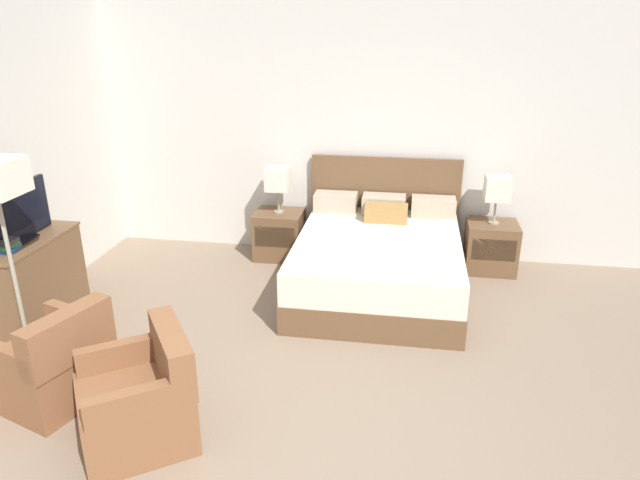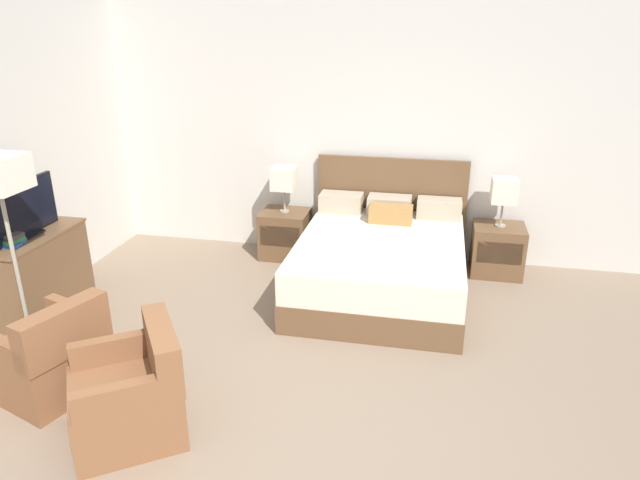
# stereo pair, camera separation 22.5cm
# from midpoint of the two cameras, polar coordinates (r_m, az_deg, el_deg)

# --- Properties ---
(ground_plane) EXTENTS (10.75, 10.75, 0.00)m
(ground_plane) POSITION_cam_midpoint_polar(r_m,az_deg,el_deg) (3.88, -3.38, -21.22)
(ground_plane) COLOR #84705B
(wall_back) EXTENTS (6.93, 0.06, 2.86)m
(wall_back) POSITION_cam_midpoint_polar(r_m,az_deg,el_deg) (6.52, 4.75, 10.66)
(wall_back) COLOR beige
(wall_back) RESTS_ON ground
(bed) EXTENTS (1.68, 2.04, 1.18)m
(bed) POSITION_cam_midpoint_polar(r_m,az_deg,el_deg) (5.82, 7.22, -2.13)
(bed) COLOR brown
(bed) RESTS_ON ground
(nightstand_left) EXTENTS (0.54, 0.48, 0.55)m
(nightstand_left) POSITION_cam_midpoint_polar(r_m,az_deg,el_deg) (6.66, -2.54, 0.61)
(nightstand_left) COLOR brown
(nightstand_left) RESTS_ON ground
(nightstand_right) EXTENTS (0.54, 0.48, 0.55)m
(nightstand_right) POSITION_cam_midpoint_polar(r_m,az_deg,el_deg) (6.52, 18.25, -0.94)
(nightstand_right) COLOR brown
(nightstand_right) RESTS_ON ground
(table_lamp_left) EXTENTS (0.26, 0.26, 0.52)m
(table_lamp_left) POSITION_cam_midpoint_polar(r_m,az_deg,el_deg) (6.46, -2.63, 6.12)
(table_lamp_left) COLOR gray
(table_lamp_left) RESTS_ON nightstand_left
(table_lamp_right) EXTENTS (0.26, 0.26, 0.52)m
(table_lamp_right) POSITION_cam_midpoint_polar(r_m,az_deg,el_deg) (6.32, 18.93, 4.63)
(table_lamp_right) COLOR gray
(table_lamp_right) RESTS_ON nightstand_right
(dresser) EXTENTS (0.46, 1.05, 0.82)m
(dresser) POSITION_cam_midpoint_polar(r_m,az_deg,el_deg) (5.79, -25.46, -3.22)
(dresser) COLOR brown
(dresser) RESTS_ON ground
(tv) EXTENTS (0.18, 0.83, 0.49)m
(tv) POSITION_cam_midpoint_polar(r_m,az_deg,el_deg) (5.57, -26.56, 2.67)
(tv) COLOR black
(tv) RESTS_ON dresser
(book_red_cover) EXTENTS (0.24, 0.23, 0.03)m
(book_red_cover) POSITION_cam_midpoint_polar(r_m,az_deg,el_deg) (5.45, -27.53, -0.32)
(book_red_cover) COLOR #234C8E
(book_red_cover) RESTS_ON dresser
(book_blue_cover) EXTENTS (0.23, 0.21, 0.04)m
(book_blue_cover) POSITION_cam_midpoint_polar(r_m,az_deg,el_deg) (5.45, -27.69, 0.03)
(book_blue_cover) COLOR #2D7042
(book_blue_cover) RESTS_ON book_red_cover
(book_small_top) EXTENTS (0.23, 0.16, 0.03)m
(book_small_top) POSITION_cam_midpoint_polar(r_m,az_deg,el_deg) (5.44, -27.75, 0.38)
(book_small_top) COLOR #383333
(book_small_top) RESTS_ON book_blue_cover
(armchair_by_window) EXTENTS (0.87, 0.87, 0.76)m
(armchair_by_window) POSITION_cam_midpoint_polar(r_m,az_deg,el_deg) (4.68, -24.12, -10.70)
(armchair_by_window) COLOR brown
(armchair_by_window) RESTS_ON ground
(armchair_companion) EXTENTS (0.95, 0.95, 0.76)m
(armchair_companion) POSITION_cam_midpoint_polar(r_m,az_deg,el_deg) (4.07, -16.75, -14.70)
(armchair_companion) COLOR brown
(armchair_companion) RESTS_ON ground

